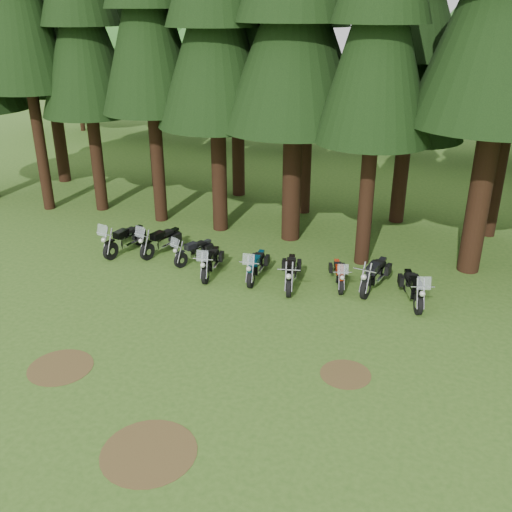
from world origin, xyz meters
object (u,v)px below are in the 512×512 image
object	(u,v)px
motorcycle_1	(161,242)
motorcycle_5	(290,273)
motorcycle_4	(256,266)
motorcycle_8	(413,289)
motorcycle_6	(339,275)
motorcycle_2	(194,252)
motorcycle_7	(374,275)
motorcycle_0	(125,240)
motorcycle_3	(211,263)

from	to	relation	value
motorcycle_1	motorcycle_5	size ratio (longest dim) A/B	1.02
motorcycle_4	motorcycle_8	bearing A→B (deg)	-5.21
motorcycle_1	motorcycle_6	size ratio (longest dim) A/B	1.21
motorcycle_5	motorcycle_6	xyz separation A→B (m)	(1.61, 0.64, -0.07)
motorcycle_2	motorcycle_7	world-z (taller)	motorcycle_2
motorcycle_0	motorcycle_4	world-z (taller)	motorcycle_0
motorcycle_0	motorcycle_7	xyz separation A→B (m)	(10.03, 0.33, -0.02)
motorcycle_4	motorcycle_5	xyz separation A→B (m)	(1.36, -0.13, 0.02)
motorcycle_0	motorcycle_6	world-z (taller)	motorcycle_0
motorcycle_0	motorcycle_2	size ratio (longest dim) A/B	1.25
motorcycle_1	motorcycle_7	bearing A→B (deg)	12.76
motorcycle_5	motorcycle_7	world-z (taller)	motorcycle_7
motorcycle_8	motorcycle_3	bearing A→B (deg)	163.87
motorcycle_6	motorcycle_3	bearing A→B (deg)	170.03
motorcycle_8	motorcycle_6	bearing A→B (deg)	152.53
motorcycle_1	motorcycle_3	distance (m)	2.94
motorcycle_3	motorcycle_5	world-z (taller)	motorcycle_3
motorcycle_1	motorcycle_4	size ratio (longest dim) A/B	1.04
motorcycle_8	motorcycle_7	bearing A→B (deg)	138.43
motorcycle_4	motorcycle_6	bearing A→B (deg)	3.02
motorcycle_2	motorcycle_4	size ratio (longest dim) A/B	0.89
motorcycle_6	motorcycle_2	bearing A→B (deg)	160.15
motorcycle_2	motorcycle_6	distance (m)	5.75
motorcycle_4	motorcycle_8	world-z (taller)	motorcycle_8
motorcycle_0	motorcycle_1	bearing A→B (deg)	25.41
motorcycle_0	motorcycle_5	distance (m)	7.22
motorcycle_5	motorcycle_1	bearing A→B (deg)	156.54
motorcycle_7	motorcycle_1	bearing A→B (deg)	-172.00
motorcycle_0	motorcycle_6	distance (m)	8.81
motorcycle_0	motorcycle_3	distance (m)	4.20
motorcycle_1	motorcycle_7	size ratio (longest dim) A/B	0.97
motorcycle_1	motorcycle_7	distance (m)	8.60
motorcycle_1	motorcycle_4	xyz separation A→B (m)	(4.41, -0.82, -0.02)
motorcycle_1	motorcycle_4	bearing A→B (deg)	2.97
motorcycle_3	motorcycle_8	size ratio (longest dim) A/B	0.98
motorcycle_7	motorcycle_4	bearing A→B (deg)	-161.65
motorcycle_5	motorcycle_8	size ratio (longest dim) A/B	1.01
motorcycle_3	motorcycle_8	distance (m)	7.31
motorcycle_3	motorcycle_4	world-z (taller)	motorcycle_4
motorcycle_1	motorcycle_8	world-z (taller)	motorcycle_1
motorcycle_1	motorcycle_5	distance (m)	5.85
motorcycle_0	motorcycle_1	distance (m)	1.49
motorcycle_0	motorcycle_8	world-z (taller)	motorcycle_0
motorcycle_8	motorcycle_5	bearing A→B (deg)	164.09
motorcycle_1	motorcycle_6	xyz separation A→B (m)	(7.38, -0.32, -0.08)
motorcycle_6	motorcycle_8	xyz separation A→B (m)	(2.63, -0.37, 0.08)
motorcycle_3	motorcycle_6	world-z (taller)	motorcycle_3
motorcycle_4	motorcycle_8	distance (m)	5.60
motorcycle_3	motorcycle_4	distance (m)	1.72
motorcycle_4	motorcycle_6	xyz separation A→B (m)	(2.97, 0.51, -0.06)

